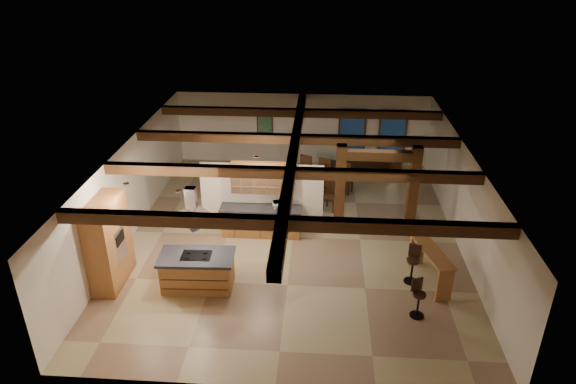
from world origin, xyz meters
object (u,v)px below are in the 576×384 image
at_px(dining_table, 319,189).
at_px(sofa, 360,164).
at_px(bar_counter, 431,260).
at_px(kitchen_island, 198,271).

xyz_separation_m(dining_table, sofa, (1.59, 2.35, 0.03)).
bearing_deg(bar_counter, kitchen_island, -174.04).
xyz_separation_m(kitchen_island, sofa, (4.68, 7.90, -0.15)).
height_order(dining_table, bar_counter, bar_counter).
height_order(kitchen_island, bar_counter, bar_counter).
height_order(sofa, bar_counter, bar_counter).
relative_size(kitchen_island, bar_counter, 1.03).
bearing_deg(sofa, dining_table, 33.66).
bearing_deg(dining_table, sofa, 62.27).
relative_size(dining_table, sofa, 0.75).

